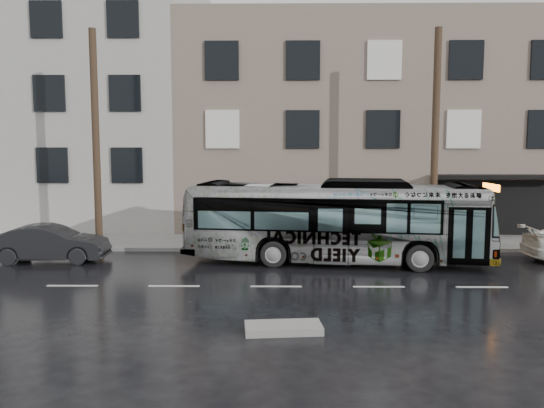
{
  "coord_description": "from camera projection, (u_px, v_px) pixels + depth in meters",
  "views": [
    {
      "loc": [
        0.08,
        -18.68,
        4.28
      ],
      "look_at": [
        -0.19,
        2.5,
        2.07
      ],
      "focal_mm": 35.0,
      "sensor_mm": 36.0,
      "label": 1
    }
  ],
  "objects": [
    {
      "name": "utility_pole_rear",
      "position": [
        96.0,
        140.0,
        21.92
      ],
      "size": [
        0.3,
        0.3,
        9.0
      ],
      "primitive_type": "cylinder",
      "color": "#443322",
      "rests_on": "sidewalk"
    },
    {
      "name": "ground",
      "position": [
        276.0,
        269.0,
        19.02
      ],
      "size": [
        120.0,
        120.0,
        0.0
      ],
      "primitive_type": "plane",
      "color": "black",
      "rests_on": "ground"
    },
    {
      "name": "utility_pole_front",
      "position": [
        435.0,
        140.0,
        21.74
      ],
      "size": [
        0.3,
        0.3,
        9.0
      ],
      "primitive_type": "cylinder",
      "color": "#443322",
      "rests_on": "sidewalk"
    },
    {
      "name": "bus",
      "position": [
        335.0,
        221.0,
        19.9
      ],
      "size": [
        11.52,
        4.05,
        3.14
      ],
      "primitive_type": "imported",
      "rotation": [
        0.0,
        0.0,
        1.44
      ],
      "color": "#B2B2B2",
      "rests_on": "ground"
    },
    {
      "name": "dark_sedan",
      "position": [
        50.0,
        243.0,
        20.1
      ],
      "size": [
        4.37,
        1.75,
        1.41
      ],
      "primitive_type": "imported",
      "rotation": [
        0.0,
        0.0,
        1.63
      ],
      "color": "black",
      "rests_on": "ground"
    },
    {
      "name": "building_taupe",
      "position": [
        363.0,
        128.0,
        31.02
      ],
      "size": [
        20.0,
        12.0,
        11.0
      ],
      "primitive_type": "cube",
      "color": "#7C6D5F",
      "rests_on": "ground"
    },
    {
      "name": "slush_pile",
      "position": [
        283.0,
        328.0,
        12.45
      ],
      "size": [
        1.87,
        0.97,
        0.18
      ],
      "primitive_type": "cube",
      "rotation": [
        0.0,
        0.0,
        0.1
      ],
      "color": "gray",
      "rests_on": "ground"
    },
    {
      "name": "sidewalk",
      "position": [
        277.0,
        242.0,
        23.89
      ],
      "size": [
        90.0,
        3.6,
        0.15
      ],
      "primitive_type": "cube",
      "color": "gray",
      "rests_on": "ground"
    },
    {
      "name": "sign_post",
      "position": [
        459.0,
        219.0,
        22.07
      ],
      "size": [
        0.06,
        0.06,
        2.4
      ],
      "primitive_type": "cylinder",
      "color": "slate",
      "rests_on": "sidewalk"
    }
  ]
}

